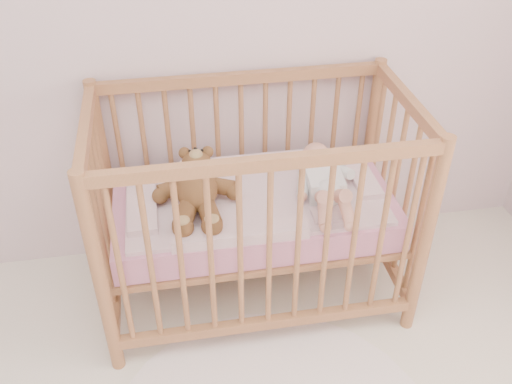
{
  "coord_description": "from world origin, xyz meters",
  "views": [
    {
      "loc": [
        0.11,
        -0.37,
        2.04
      ],
      "look_at": [
        0.45,
        1.55,
        0.62
      ],
      "focal_mm": 40.0,
      "sensor_mm": 36.0,
      "label": 1
    }
  ],
  "objects": [
    {
      "name": "crib",
      "position": [
        0.45,
        1.6,
        0.5
      ],
      "size": [
        1.36,
        0.76,
        1.0
      ],
      "primitive_type": null,
      "color": "#AB6C48",
      "rests_on": "floor"
    },
    {
      "name": "baby",
      "position": [
        0.75,
        1.58,
        0.64
      ],
      "size": [
        0.32,
        0.6,
        0.14
      ],
      "primitive_type": null,
      "rotation": [
        0.0,
        0.0,
        -0.06
      ],
      "color": "silver",
      "rests_on": "blanket"
    },
    {
      "name": "blanket",
      "position": [
        0.45,
        1.6,
        0.56
      ],
      "size": [
        1.1,
        0.58,
        0.06
      ],
      "primitive_type": null,
      "color": "pink",
      "rests_on": "mattress"
    },
    {
      "name": "teddy_bear",
      "position": [
        0.2,
        1.58,
        0.65
      ],
      "size": [
        0.44,
        0.59,
        0.15
      ],
      "primitive_type": null,
      "rotation": [
        0.0,
        0.0,
        -0.08
      ],
      "color": "brown",
      "rests_on": "blanket"
    },
    {
      "name": "mattress",
      "position": [
        0.45,
        1.6,
        0.49
      ],
      "size": [
        1.22,
        0.62,
        0.13
      ],
      "primitive_type": "cube",
      "color": "pink",
      "rests_on": "crib"
    }
  ]
}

